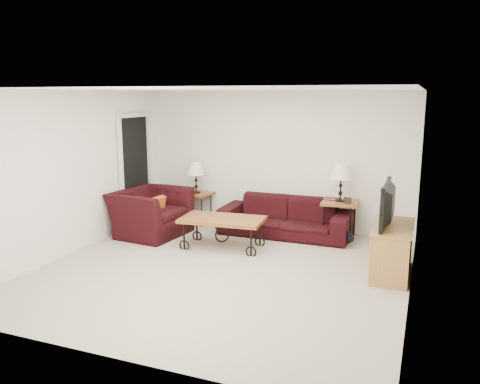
{
  "coord_description": "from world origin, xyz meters",
  "views": [
    {
      "loc": [
        2.59,
        -5.94,
        2.43
      ],
      "look_at": [
        0.0,
        0.7,
        1.0
      ],
      "focal_mm": 36.23,
      "sensor_mm": 36.0,
      "label": 1
    }
  ],
  "objects_px": {
    "side_table_right": "(339,220)",
    "backpack": "(347,231)",
    "side_table_left": "(197,208)",
    "armchair": "(151,213)",
    "lamp_left": "(196,178)",
    "tv_stand": "(392,250)",
    "coffee_table": "(222,233)",
    "television": "(394,204)",
    "sofa": "(285,217)",
    "lamp_right": "(341,182)"
  },
  "relations": [
    {
      "from": "side_table_right",
      "to": "coffee_table",
      "type": "height_order",
      "value": "side_table_right"
    },
    {
      "from": "sofa",
      "to": "backpack",
      "type": "height_order",
      "value": "sofa"
    },
    {
      "from": "lamp_left",
      "to": "backpack",
      "type": "xyz_separation_m",
      "value": [
        2.93,
        -0.39,
        -0.65
      ]
    },
    {
      "from": "side_table_left",
      "to": "side_table_right",
      "type": "relative_size",
      "value": 0.91
    },
    {
      "from": "lamp_right",
      "to": "tv_stand",
      "type": "relative_size",
      "value": 0.57
    },
    {
      "from": "television",
      "to": "coffee_table",
      "type": "bearing_deg",
      "value": -95.16
    },
    {
      "from": "sofa",
      "to": "tv_stand",
      "type": "distance_m",
      "value": 2.29
    },
    {
      "from": "lamp_right",
      "to": "backpack",
      "type": "relative_size",
      "value": 1.38
    },
    {
      "from": "lamp_right",
      "to": "armchair",
      "type": "distance_m",
      "value": 3.33
    },
    {
      "from": "side_table_right",
      "to": "lamp_left",
      "type": "height_order",
      "value": "lamp_left"
    },
    {
      "from": "television",
      "to": "armchair",
      "type": "bearing_deg",
      "value": -96.43
    },
    {
      "from": "armchair",
      "to": "backpack",
      "type": "bearing_deg",
      "value": -73.67
    },
    {
      "from": "armchair",
      "to": "backpack",
      "type": "xyz_separation_m",
      "value": [
        3.32,
        0.62,
        -0.16
      ]
    },
    {
      "from": "lamp_left",
      "to": "backpack",
      "type": "height_order",
      "value": "lamp_left"
    },
    {
      "from": "side_table_left",
      "to": "lamp_right",
      "type": "height_order",
      "value": "lamp_right"
    },
    {
      "from": "lamp_right",
      "to": "coffee_table",
      "type": "distance_m",
      "value": 2.19
    },
    {
      "from": "side_table_left",
      "to": "lamp_left",
      "type": "distance_m",
      "value": 0.59
    },
    {
      "from": "sofa",
      "to": "tv_stand",
      "type": "height_order",
      "value": "tv_stand"
    },
    {
      "from": "sofa",
      "to": "tv_stand",
      "type": "bearing_deg",
      "value": -34.17
    },
    {
      "from": "side_table_right",
      "to": "lamp_left",
      "type": "distance_m",
      "value": 2.79
    },
    {
      "from": "lamp_left",
      "to": "tv_stand",
      "type": "distance_m",
      "value": 4.03
    },
    {
      "from": "lamp_left",
      "to": "tv_stand",
      "type": "xyz_separation_m",
      "value": [
        3.71,
        -1.47,
        -0.54
      ]
    },
    {
      "from": "lamp_left",
      "to": "tv_stand",
      "type": "height_order",
      "value": "lamp_left"
    },
    {
      "from": "armchair",
      "to": "tv_stand",
      "type": "distance_m",
      "value": 4.13
    },
    {
      "from": "side_table_left",
      "to": "side_table_right",
      "type": "distance_m",
      "value": 2.73
    },
    {
      "from": "backpack",
      "to": "coffee_table",
      "type": "bearing_deg",
      "value": -169.95
    },
    {
      "from": "sofa",
      "to": "backpack",
      "type": "relative_size",
      "value": 4.8
    },
    {
      "from": "lamp_left",
      "to": "coffee_table",
      "type": "xyz_separation_m",
      "value": [
        1.07,
        -1.23,
        -0.64
      ]
    },
    {
      "from": "side_table_right",
      "to": "television",
      "type": "height_order",
      "value": "television"
    },
    {
      "from": "tv_stand",
      "to": "television",
      "type": "height_order",
      "value": "television"
    },
    {
      "from": "side_table_right",
      "to": "armchair",
      "type": "height_order",
      "value": "armchair"
    },
    {
      "from": "tv_stand",
      "to": "side_table_right",
      "type": "bearing_deg",
      "value": 123.71
    },
    {
      "from": "coffee_table",
      "to": "backpack",
      "type": "height_order",
      "value": "coffee_table"
    },
    {
      "from": "side_table_right",
      "to": "lamp_right",
      "type": "xyz_separation_m",
      "value": [
        0.0,
        0.0,
        0.65
      ]
    },
    {
      "from": "sofa",
      "to": "backpack",
      "type": "bearing_deg",
      "value": -10.47
    },
    {
      "from": "backpack",
      "to": "sofa",
      "type": "bearing_deg",
      "value": 155.02
    },
    {
      "from": "side_table_right",
      "to": "backpack",
      "type": "relative_size",
      "value": 1.38
    },
    {
      "from": "backpack",
      "to": "side_table_left",
      "type": "bearing_deg",
      "value": 157.99
    },
    {
      "from": "backpack",
      "to": "side_table_right",
      "type": "bearing_deg",
      "value": 101.96
    },
    {
      "from": "sofa",
      "to": "lamp_left",
      "type": "relative_size",
      "value": 3.83
    },
    {
      "from": "side_table_left",
      "to": "backpack",
      "type": "height_order",
      "value": "side_table_left"
    },
    {
      "from": "side_table_left",
      "to": "tv_stand",
      "type": "relative_size",
      "value": 0.51
    },
    {
      "from": "tv_stand",
      "to": "backpack",
      "type": "distance_m",
      "value": 1.34
    },
    {
      "from": "lamp_left",
      "to": "television",
      "type": "distance_m",
      "value": 3.98
    },
    {
      "from": "tv_stand",
      "to": "television",
      "type": "bearing_deg",
      "value": 180.0
    },
    {
      "from": "side_table_right",
      "to": "backpack",
      "type": "xyz_separation_m",
      "value": [
        0.19,
        -0.39,
        -0.09
      ]
    },
    {
      "from": "lamp_right",
      "to": "armchair",
      "type": "xyz_separation_m",
      "value": [
        -3.13,
        -1.01,
        -0.58
      ]
    },
    {
      "from": "sofa",
      "to": "armchair",
      "type": "distance_m",
      "value": 2.36
    },
    {
      "from": "sofa",
      "to": "armchair",
      "type": "height_order",
      "value": "armchair"
    },
    {
      "from": "side_table_right",
      "to": "backpack",
      "type": "distance_m",
      "value": 0.44
    }
  ]
}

